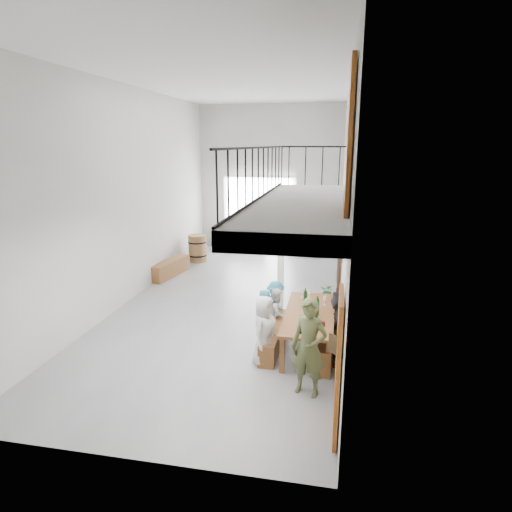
% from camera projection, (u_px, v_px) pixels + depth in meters
% --- Properties ---
extents(floor, '(12.00, 12.00, 0.00)m').
position_uv_depth(floor, '(234.00, 301.00, 11.36)').
color(floor, slate).
rests_on(floor, ground).
extents(room_walls, '(12.00, 12.00, 12.00)m').
position_uv_depth(room_walls, '(232.00, 164.00, 10.46)').
color(room_walls, silver).
rests_on(room_walls, ground).
extents(gateway_portal, '(2.80, 0.08, 2.80)m').
position_uv_depth(gateway_portal, '(259.00, 214.00, 16.72)').
color(gateway_portal, white).
rests_on(gateway_portal, ground).
extents(right_wall_decor, '(0.07, 8.28, 5.07)m').
position_uv_depth(right_wall_decor, '(340.00, 261.00, 8.65)').
color(right_wall_decor, '#A14E12').
rests_on(right_wall_decor, ground).
extents(balcony, '(1.52, 5.62, 4.00)m').
position_uv_depth(balcony, '(301.00, 209.00, 7.28)').
color(balcony, white).
rests_on(balcony, ground).
extents(tasting_table, '(0.97, 2.38, 0.79)m').
position_uv_depth(tasting_table, '(309.00, 317.00, 8.51)').
color(tasting_table, brown).
rests_on(tasting_table, ground).
extents(bench_inner, '(0.35, 1.93, 0.44)m').
position_uv_depth(bench_inner, '(274.00, 336.00, 8.76)').
color(bench_inner, brown).
rests_on(bench_inner, ground).
extents(bench_wall, '(0.48, 2.14, 0.49)m').
position_uv_depth(bench_wall, '(330.00, 341.00, 8.51)').
color(bench_wall, brown).
rests_on(bench_wall, ground).
extents(tableware, '(0.60, 1.78, 0.35)m').
position_uv_depth(tableware, '(314.00, 305.00, 8.49)').
color(tableware, black).
rests_on(tableware, tasting_table).
extents(side_bench, '(0.70, 1.82, 0.50)m').
position_uv_depth(side_bench, '(170.00, 268.00, 13.47)').
color(side_bench, brown).
rests_on(side_bench, ground).
extents(oak_barrel, '(0.64, 0.64, 0.95)m').
position_uv_depth(oak_barrel, '(197.00, 248.00, 15.07)').
color(oak_barrel, brown).
rests_on(oak_barrel, ground).
extents(serving_counter, '(1.68, 0.55, 0.88)m').
position_uv_depth(serving_counter, '(245.00, 239.00, 16.78)').
color(serving_counter, '#371F12').
rests_on(serving_counter, ground).
extents(counter_bottles, '(1.42, 0.19, 0.28)m').
position_uv_depth(counter_bottles, '(245.00, 224.00, 16.64)').
color(counter_bottles, black).
rests_on(counter_bottles, serving_counter).
extents(guest_left_a, '(0.58, 0.75, 1.35)m').
position_uv_depth(guest_left_a, '(264.00, 330.00, 7.95)').
color(guest_left_a, silver).
rests_on(guest_left_a, ground).
extents(guest_left_b, '(0.45, 0.55, 1.28)m').
position_uv_depth(guest_left_b, '(267.00, 321.00, 8.47)').
color(guest_left_b, '#246A78').
rests_on(guest_left_b, ground).
extents(guest_left_c, '(0.47, 0.57, 1.09)m').
position_uv_depth(guest_left_c, '(277.00, 313.00, 9.14)').
color(guest_left_c, silver).
rests_on(guest_left_c, ground).
extents(guest_left_d, '(0.68, 0.83, 1.11)m').
position_uv_depth(guest_left_d, '(275.00, 305.00, 9.52)').
color(guest_left_d, '#246A78').
rests_on(guest_left_d, ground).
extents(guest_right_a, '(0.45, 0.72, 1.14)m').
position_uv_depth(guest_right_a, '(342.00, 338.00, 7.87)').
color(guest_right_a, '#A9251C').
rests_on(guest_right_a, ground).
extents(guest_right_b, '(0.57, 1.21, 1.26)m').
position_uv_depth(guest_right_b, '(339.00, 321.00, 8.49)').
color(guest_right_b, black).
rests_on(guest_right_b, ground).
extents(guest_right_c, '(0.46, 0.58, 1.02)m').
position_uv_depth(guest_right_c, '(341.00, 316.00, 9.05)').
color(guest_right_c, silver).
rests_on(guest_right_c, ground).
extents(host_standing, '(0.69, 0.55, 1.66)m').
position_uv_depth(host_standing, '(309.00, 347.00, 6.95)').
color(host_standing, '#46502D').
rests_on(host_standing, ground).
extents(potted_plant, '(0.49, 0.46, 0.43)m').
position_uv_depth(potted_plant, '(328.00, 291.00, 11.44)').
color(potted_plant, '#17531D').
rests_on(potted_plant, ground).
extents(bicycle_near, '(2.03, 1.41, 1.01)m').
position_uv_depth(bicycle_near, '(299.00, 242.00, 15.95)').
color(bicycle_near, black).
rests_on(bicycle_near, ground).
extents(bicycle_far, '(1.77, 0.84, 1.02)m').
position_uv_depth(bicycle_far, '(306.00, 241.00, 15.98)').
color(bicycle_far, black).
rests_on(bicycle_far, ground).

